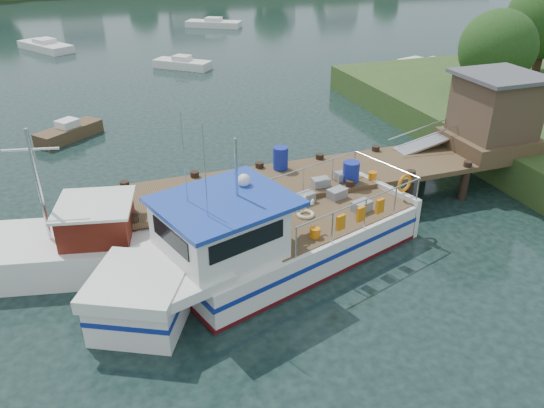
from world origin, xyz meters
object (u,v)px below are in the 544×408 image
object	(u,v)px
lobster_boat	(260,245)
moored_d	(45,46)
dock	(439,136)
moored_b	(182,64)
moored_rowboat	(69,132)
moored_far	(214,23)
moored_c	(415,69)
work_boat	(69,247)

from	to	relation	value
lobster_boat	moored_d	bearing A→B (deg)	82.71
dock	moored_b	world-z (taller)	dock
dock	lobster_boat	distance (m)	9.26
dock	moored_rowboat	size ratio (longest dim) A/B	4.90
moored_rowboat	moored_d	size ratio (longest dim) A/B	0.57
moored_b	moored_far	bearing A→B (deg)	74.36
moored_rowboat	moored_c	distance (m)	24.13
lobster_boat	moored_far	bearing A→B (deg)	59.99
moored_rowboat	moored_far	world-z (taller)	moored_rowboat
dock	moored_d	size ratio (longest dim) A/B	2.78
lobster_boat	moored_far	world-z (taller)	lobster_boat
dock	work_boat	distance (m)	14.16
work_boat	moored_far	world-z (taller)	work_boat
dock	moored_far	xyz separation A→B (m)	(1.13, 40.89, -1.88)
work_boat	moored_c	world-z (taller)	work_boat
moored_far	moored_b	distance (m)	18.38
moored_d	moored_far	bearing A→B (deg)	20.38
moored_c	dock	bearing A→B (deg)	-127.35
dock	moored_b	bearing A→B (deg)	103.26
dock	moored_c	world-z (taller)	dock
lobster_boat	dock	bearing A→B (deg)	3.64
moored_b	moored_d	bearing A→B (deg)	139.10
lobster_boat	moored_c	bearing A→B (deg)	29.20
moored_c	work_boat	bearing A→B (deg)	-150.41
moored_far	moored_d	distance (m)	17.84
lobster_boat	work_boat	distance (m)	5.93
dock	moored_far	bearing A→B (deg)	88.42
dock	moored_rowboat	bearing A→B (deg)	141.78
moored_rowboat	moored_b	world-z (taller)	moored_rowboat
work_boat	moored_rowboat	bearing A→B (deg)	101.70
dock	work_boat	bearing A→B (deg)	-175.57
dock	moored_c	distance (m)	18.89
moored_rowboat	moored_d	world-z (taller)	moored_rowboat
work_boat	moored_d	bearing A→B (deg)	104.63
work_boat	moored_c	size ratio (longest dim) A/B	1.18
moored_b	moored_c	bearing A→B (deg)	-20.81
work_boat	moored_rowboat	distance (m)	12.03
lobster_boat	moored_d	world-z (taller)	lobster_boat
moored_c	moored_far	bearing A→B (deg)	102.65
moored_b	dock	bearing A→B (deg)	-70.88
work_boat	moored_d	distance (m)	35.34
moored_c	moored_b	bearing A→B (deg)	146.96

